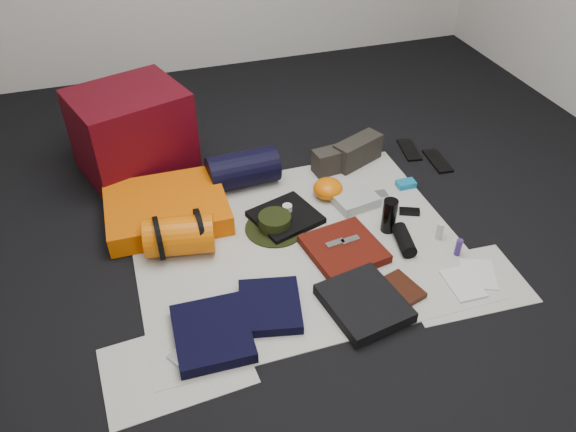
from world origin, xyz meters
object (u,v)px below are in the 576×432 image
object	(u,v)px
red_cabinet	(132,132)
sleeping_pad	(167,208)
stuff_sack	(180,236)
paperback_book	(402,288)
navy_duffel	(243,169)
compact_camera	(377,197)
water_bottle	(389,216)

from	to	relation	value
red_cabinet	sleeping_pad	world-z (taller)	red_cabinet
stuff_sack	paperback_book	bearing A→B (deg)	-32.45
stuff_sack	navy_duffel	bearing A→B (deg)	46.35
stuff_sack	compact_camera	xyz separation A→B (m)	(1.10, 0.08, -0.07)
red_cabinet	navy_duffel	xyz separation A→B (m)	(0.55, -0.37, -0.14)
water_bottle	navy_duffel	bearing A→B (deg)	134.18
sleeping_pad	paperback_book	world-z (taller)	sleeping_pad
red_cabinet	sleeping_pad	distance (m)	0.57
paperback_book	sleeping_pad	bearing A→B (deg)	121.45
red_cabinet	compact_camera	size ratio (longest dim) A/B	5.24
red_cabinet	navy_duffel	bearing A→B (deg)	-51.86
stuff_sack	compact_camera	world-z (taller)	stuff_sack
stuff_sack	navy_duffel	distance (m)	0.63
sleeping_pad	paperback_book	distance (m)	1.29
compact_camera	red_cabinet	bearing A→B (deg)	152.19
water_bottle	compact_camera	bearing A→B (deg)	77.78
sleeping_pad	navy_duffel	bearing A→B (deg)	19.55
sleeping_pad	compact_camera	xyz separation A→B (m)	(1.12, -0.21, -0.03)
stuff_sack	paperback_book	world-z (taller)	stuff_sack
compact_camera	paperback_book	xyz separation A→B (m)	(-0.18, -0.66, -0.01)
red_cabinet	compact_camera	world-z (taller)	red_cabinet
paperback_book	red_cabinet	bearing A→B (deg)	110.65
compact_camera	navy_duffel	bearing A→B (deg)	154.14
sleeping_pad	stuff_sack	xyz separation A→B (m)	(0.03, -0.29, 0.04)
red_cabinet	water_bottle	world-z (taller)	red_cabinet
navy_duffel	red_cabinet	bearing A→B (deg)	143.65
red_cabinet	sleeping_pad	bearing A→B (deg)	-97.92
navy_duffel	compact_camera	size ratio (longest dim) A/B	3.50
navy_duffel	compact_camera	xyz separation A→B (m)	(0.66, -0.38, -0.08)
navy_duffel	stuff_sack	bearing A→B (deg)	-136.12
water_bottle	paperback_book	size ratio (longest dim) A/B	0.97
sleeping_pad	red_cabinet	bearing A→B (deg)	100.06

